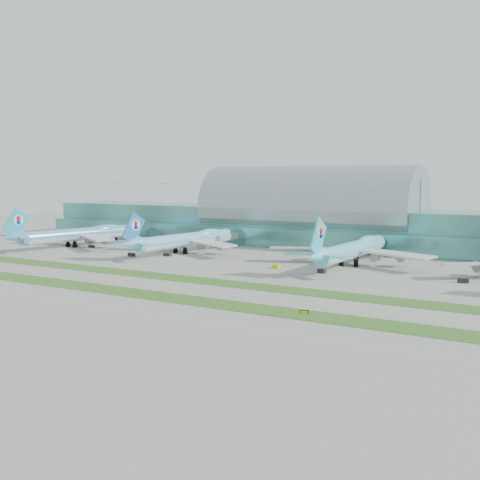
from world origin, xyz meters
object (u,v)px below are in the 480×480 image
Objects in this scene: airliner_c at (353,248)px; taxiway_sign_east at (304,312)px; terminal at (310,219)px; airliner_b at (186,239)px; airliner_a at (79,234)px.

airliner_c reaches higher than taxiway_sign_east.
terminal is 4.30× the size of airliner_b.
airliner_a is at bearing -167.55° from airliner_b.
terminal reaches higher than airliner_a.
airliner_b is at bearing -119.56° from terminal.
airliner_c reaches higher than airliner_a.
airliner_c is (149.94, 10.37, 0.16)m from airliner_a.
airliner_c is at bearing 7.11° from airliner_b.
airliner_b is 84.69m from airliner_c.
terminal reaches higher than taxiway_sign_east.
terminal is 4.26× the size of airliner_a.
taxiway_sign_east is at bearing -35.23° from airliner_b.
airliner_b is 140.11m from taxiway_sign_east.
terminal is at bearing 94.68° from taxiway_sign_east.
airliner_b is (65.29, 7.97, -0.08)m from airliner_a.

